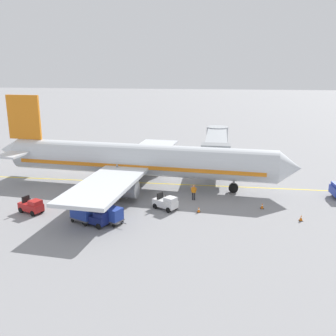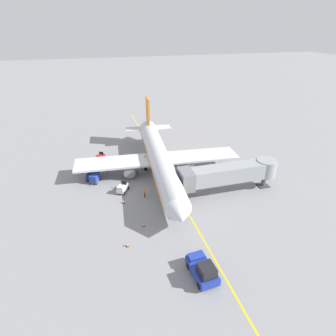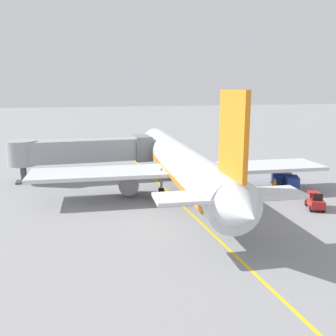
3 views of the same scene
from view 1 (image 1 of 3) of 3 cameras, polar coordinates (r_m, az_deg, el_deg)
name	(u,v)px [view 1 (image 1 of 3)]	position (r m, az deg, el deg)	size (l,w,h in m)	color
ground_plane	(147,183)	(47.07, -3.25, -2.27)	(400.00, 400.00, 0.00)	gray
gate_lead_in_line	(147,183)	(47.07, -3.25, -2.27)	(0.24, 80.00, 0.01)	gold
parked_airliner	(137,160)	(45.29, -4.63, 1.19)	(30.34, 37.35, 10.63)	silver
jet_bridge	(216,144)	(53.35, 7.32, 3.54)	(16.79, 3.50, 4.98)	#93999E
baggage_tug_lead	(32,206)	(39.75, -19.88, -5.42)	(2.09, 2.77, 1.62)	#B21E1E
baggage_tug_trailing	(96,218)	(35.21, -10.78, -7.41)	(2.11, 2.77, 1.62)	navy
baggage_tug_spare	(166,203)	(38.29, -0.31, -5.26)	(2.33, 2.76, 1.62)	silver
baggage_cart_front	(111,214)	(35.28, -8.63, -6.85)	(2.12, 2.91, 1.58)	#4C4C51
baggage_cart_second_in_train	(83,213)	(35.99, -12.73, -6.61)	(2.12, 2.91, 1.58)	#4C4C51
ground_crew_wing_walker	(122,188)	(42.44, -6.98, -2.97)	(0.31, 0.73, 1.69)	#232328
ground_crew_loader	(85,203)	(38.49, -12.34, -5.13)	(0.69, 0.39, 1.69)	#232328
ground_crew_marshaller	(194,192)	(40.94, 3.89, -3.57)	(0.31, 0.73, 1.69)	#232328
safety_cone_nose_left	(301,218)	(37.83, 19.42, -7.11)	(0.36, 0.36, 0.59)	black
safety_cone_nose_right	(199,210)	(37.81, 4.65, -6.27)	(0.36, 0.36, 0.59)	black
safety_cone_wing_tip	(262,206)	(39.82, 14.02, -5.56)	(0.36, 0.36, 0.59)	black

